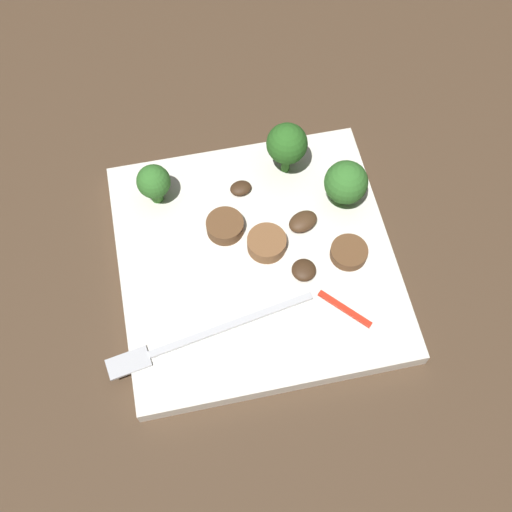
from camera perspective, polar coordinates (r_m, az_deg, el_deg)
ground_plane at (r=0.58m, az=0.00°, el=-0.74°), size 1.40×1.40×0.00m
plate at (r=0.57m, az=0.00°, el=-0.38°), size 0.24×0.24×0.02m
fork at (r=0.53m, az=-5.35°, el=-7.30°), size 0.18×0.04×0.00m
broccoli_floret_0 at (r=0.58m, az=8.03°, el=6.49°), size 0.04×0.04×0.05m
broccoli_floret_1 at (r=0.58m, az=2.78°, el=9.94°), size 0.04×0.04×0.06m
broccoli_floret_2 at (r=0.58m, az=-9.11°, el=6.51°), size 0.03×0.03×0.04m
sausage_slice_0 at (r=0.57m, az=-2.78°, el=2.68°), size 0.04×0.04×0.01m
sausage_slice_1 at (r=0.56m, az=0.96°, el=1.15°), size 0.04×0.04×0.01m
sausage_slice_2 at (r=0.57m, az=8.29°, el=0.32°), size 0.04×0.04×0.01m
mushroom_0 at (r=0.58m, az=4.21°, el=3.09°), size 0.03×0.03×0.01m
mushroom_1 at (r=0.56m, az=4.29°, el=-1.25°), size 0.03×0.03×0.01m
mushroom_2 at (r=0.60m, az=-1.15°, el=6.12°), size 0.02×0.02×0.01m
pepper_strip_0 at (r=0.55m, az=7.93°, el=-4.70°), size 0.04×0.04×0.00m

